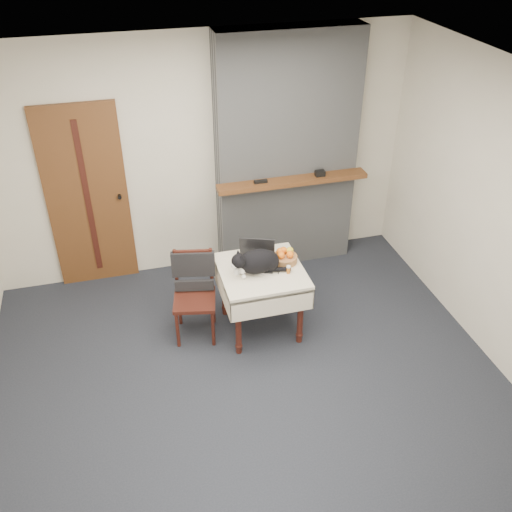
{
  "coord_description": "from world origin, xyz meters",
  "views": [
    {
      "loc": [
        -0.88,
        -3.52,
        3.74
      ],
      "look_at": [
        0.24,
        0.64,
        0.89
      ],
      "focal_mm": 40.0,
      "sensor_mm": 36.0,
      "label": 1
    }
  ],
  "objects": [
    {
      "name": "cream_jar",
      "position": [
        0.06,
        0.68,
        0.73
      ],
      "size": [
        0.06,
        0.06,
        0.07
      ],
      "primitive_type": "cylinder",
      "color": "silver",
      "rests_on": "side_table"
    },
    {
      "name": "laptop",
      "position": [
        0.28,
        0.78,
        0.76
      ],
      "size": [
        0.41,
        0.39,
        0.25
      ],
      "rotation": [
        0.0,
        0.0,
        -0.36
      ],
      "color": "#B7B7BC",
      "rests_on": "side_table"
    },
    {
      "name": "ground",
      "position": [
        0.0,
        0.0,
        0.0
      ],
      "size": [
        4.5,
        4.5,
        0.0
      ],
      "primitive_type": "plane",
      "color": "black",
      "rests_on": "ground"
    },
    {
      "name": "fruit_basket",
      "position": [
        0.55,
        0.76,
        0.75
      ],
      "size": [
        0.24,
        0.24,
        0.13
      ],
      "color": "#A17241",
      "rests_on": "side_table"
    },
    {
      "name": "pill_bottle",
      "position": [
        0.53,
        0.56,
        0.74
      ],
      "size": [
        0.04,
        0.04,
        0.08
      ],
      "color": "#A45414",
      "rests_on": "side_table"
    },
    {
      "name": "chair",
      "position": [
        -0.32,
        0.84,
        0.56
      ],
      "size": [
        0.47,
        0.46,
        0.88
      ],
      "rotation": [
        0.0,
        0.0,
        -0.21
      ],
      "color": "#3E1811",
      "rests_on": "ground"
    },
    {
      "name": "room_shell",
      "position": [
        0.0,
        0.46,
        1.76
      ],
      "size": [
        4.52,
        4.01,
        2.61
      ],
      "color": "beige",
      "rests_on": "ground"
    },
    {
      "name": "door",
      "position": [
        -1.2,
        1.97,
        1.0
      ],
      "size": [
        0.82,
        0.1,
        2.0
      ],
      "color": "brown",
      "rests_on": "ground"
    },
    {
      "name": "side_table",
      "position": [
        0.3,
        0.69,
        0.59
      ],
      "size": [
        0.78,
        0.78,
        0.7
      ],
      "color": "#3E1811",
      "rests_on": "ground"
    },
    {
      "name": "desk_clutter",
      "position": [
        0.51,
        0.73,
        0.7
      ],
      "size": [
        0.12,
        0.12,
        0.01
      ],
      "primitive_type": "cube",
      "rotation": [
        0.0,
        0.0,
        0.77
      ],
      "color": "black",
      "rests_on": "side_table"
    },
    {
      "name": "chimney",
      "position": [
        0.9,
        1.85,
        1.3
      ],
      "size": [
        1.62,
        0.48,
        2.6
      ],
      "color": "gray",
      "rests_on": "ground"
    },
    {
      "name": "cat",
      "position": [
        0.27,
        0.66,
        0.82
      ],
      "size": [
        0.57,
        0.27,
        0.27
      ],
      "rotation": [
        0.0,
        0.0,
        0.15
      ],
      "color": "black",
      "rests_on": "side_table"
    }
  ]
}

